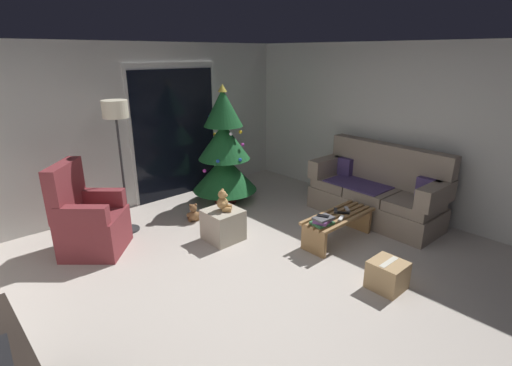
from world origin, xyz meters
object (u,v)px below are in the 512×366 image
(remote_black, at_px, (343,213))
(ottoman, at_px, (223,225))
(cell_phone, at_px, (323,216))
(armchair, at_px, (89,221))
(coffee_table, at_px, (338,223))
(teddy_bear_honey, at_px, (223,202))
(christmas_tree, at_px, (224,152))
(cardboard_box_taped_mid_floor, at_px, (387,275))
(remote_silver, at_px, (347,209))
(couch, at_px, (377,192))
(book_stack, at_px, (323,221))
(floor_lamp, at_px, (117,122))
(teddy_bear_chestnut_by_tree, at_px, (193,214))
(remote_graphite, at_px, (336,211))
(remote_white, at_px, (341,218))

(remote_black, height_order, ottoman, ottoman)
(cell_phone, height_order, armchair, armchair)
(coffee_table, distance_m, teddy_bear_honey, 1.51)
(coffee_table, height_order, cell_phone, cell_phone)
(coffee_table, xyz_separation_m, christmas_tree, (-0.22, 2.07, 0.60))
(cell_phone, bearing_deg, cardboard_box_taped_mid_floor, -120.99)
(remote_silver, bearing_deg, cell_phone, -135.45)
(remote_black, relative_size, christmas_tree, 0.08)
(ottoman, bearing_deg, couch, -24.91)
(cardboard_box_taped_mid_floor, bearing_deg, book_stack, 82.82)
(cardboard_box_taped_mid_floor, bearing_deg, couch, 34.43)
(cardboard_box_taped_mid_floor, bearing_deg, floor_lamp, 113.64)
(floor_lamp, relative_size, cardboard_box_taped_mid_floor, 5.14)
(couch, distance_m, remote_black, 0.97)
(ottoman, bearing_deg, teddy_bear_honey, -44.39)
(remote_black, xyz_separation_m, cardboard_box_taped_mid_floor, (-0.57, -0.97, -0.23))
(armchair, bearing_deg, ottoman, -31.82)
(teddy_bear_chestnut_by_tree, bearing_deg, coffee_table, -59.41)
(remote_silver, distance_m, cell_phone, 0.59)
(remote_black, relative_size, floor_lamp, 0.09)
(remote_graphite, distance_m, teddy_bear_honey, 1.47)
(floor_lamp, distance_m, teddy_bear_chestnut_by_tree, 1.65)
(remote_graphite, distance_m, book_stack, 0.46)
(armchair, relative_size, teddy_bear_chestnut_by_tree, 3.96)
(book_stack, bearing_deg, remote_black, 1.88)
(remote_white, distance_m, teddy_bear_chestnut_by_tree, 2.12)
(floor_lamp, relative_size, teddy_bear_chestnut_by_tree, 6.25)
(remote_silver, xyz_separation_m, remote_white, (-0.30, -0.12, 0.00))
(couch, bearing_deg, remote_graphite, 178.55)
(couch, distance_m, teddy_bear_chestnut_by_tree, 2.71)
(book_stack, relative_size, teddy_bear_chestnut_by_tree, 0.97)
(remote_black, bearing_deg, cell_phone, 141.96)
(remote_black, distance_m, teddy_bear_chestnut_by_tree, 2.13)
(remote_graphite, height_order, cardboard_box_taped_mid_floor, remote_graphite)
(christmas_tree, distance_m, ottoman, 1.47)
(remote_white, height_order, ottoman, ottoman)
(remote_silver, distance_m, remote_black, 0.15)
(couch, distance_m, teddy_bear_honey, 2.32)
(remote_graphite, height_order, ottoman, ottoman)
(teddy_bear_chestnut_by_tree, bearing_deg, remote_white, -62.76)
(book_stack, relative_size, armchair, 0.24)
(remote_white, relative_size, book_stack, 0.56)
(book_stack, bearing_deg, armchair, 136.96)
(remote_white, relative_size, remote_graphite, 1.00)
(remote_graphite, bearing_deg, remote_white, -75.13)
(remote_white, distance_m, floor_lamp, 3.08)
(cell_phone, xyz_separation_m, ottoman, (-0.70, 1.07, -0.26))
(coffee_table, xyz_separation_m, floor_lamp, (-1.87, 2.15, 1.26))
(remote_graphite, bearing_deg, cell_phone, -112.70)
(remote_graphite, height_order, book_stack, book_stack)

